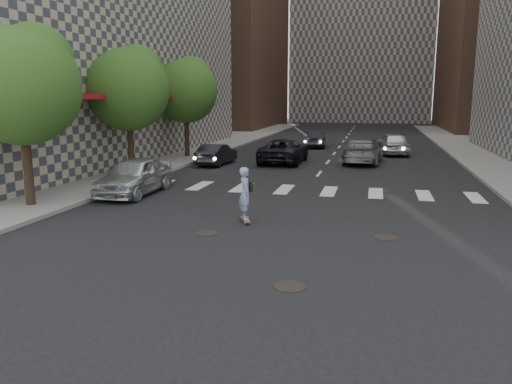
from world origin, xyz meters
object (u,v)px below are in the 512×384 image
traffic_car_d (393,143)px  traffic_car_a (217,154)px  tree_c (187,88)px  traffic_car_c (284,151)px  skateboarder (245,194)px  silver_sedan (135,176)px  tree_b (130,86)px  traffic_car_e (316,139)px  traffic_car_b (363,151)px  tree_a (24,81)px

traffic_car_d → traffic_car_a: bearing=29.4°
tree_c → traffic_car_c: (6.79, -1.14, -3.90)m
skateboarder → silver_sedan: size_ratio=0.39×
tree_b → tree_c: (0.00, 8.00, 0.00)m
tree_b → skateboarder: (8.26, -8.28, -3.68)m
skateboarder → tree_b: bearing=111.2°
tree_c → skateboarder: 18.62m
traffic_car_a → traffic_car_e: traffic_car_e is taller
traffic_car_d → traffic_car_b: bearing=61.5°
tree_a → tree_c: 16.00m
traffic_car_d → traffic_car_e: traffic_car_d is taller
traffic_car_c → tree_c: bearing=-8.4°
tree_a → tree_c: (0.00, 16.00, 0.00)m
tree_b → traffic_car_b: size_ratio=1.22×
traffic_car_a → traffic_car_e: size_ratio=0.93×
skateboarder → traffic_car_c: (-1.47, 15.15, -0.22)m
silver_sedan → tree_b: bearing=117.5°
tree_c → traffic_car_b: tree_c is taller
tree_c → silver_sedan: size_ratio=1.41×
skateboarder → traffic_car_d: bearing=52.3°
tree_b → tree_c: bearing=90.0°
tree_b → traffic_car_a: size_ratio=1.70×
tree_c → traffic_car_a: size_ratio=1.70×
tree_a → traffic_car_c: 16.80m
skateboarder → silver_sedan: (-5.80, 3.58, -0.17)m
traffic_car_a → traffic_car_c: (3.84, 1.84, 0.11)m
traffic_car_c → traffic_car_e: 10.24m
traffic_car_a → traffic_car_d: bearing=-139.2°
silver_sedan → traffic_car_e: bearing=76.6°
traffic_car_c → traffic_car_e: size_ratio=1.29×
tree_c → traffic_car_e: (7.61, 9.07, -3.96)m
silver_sedan → traffic_car_b: 15.62m
tree_b → skateboarder: size_ratio=3.58×
skateboarder → traffic_car_a: skateboarder is taller
tree_c → traffic_car_b: (11.63, -0.06, -3.86)m
traffic_car_a → traffic_car_d: size_ratio=0.83×
silver_sedan → skateboarder: bearing=-31.8°
tree_b → tree_c: 8.00m
tree_b → silver_sedan: (2.45, -4.70, -3.85)m
tree_a → traffic_car_d: bearing=57.3°
skateboarder → traffic_car_e: (-0.65, 25.35, -0.28)m
tree_a → tree_c: same height
silver_sedan → traffic_car_c: bearing=69.4°
traffic_car_c → traffic_car_d: size_ratio=1.15×
tree_b → traffic_car_d: size_ratio=1.41×
tree_b → skateboarder: 12.26m
tree_c → traffic_car_d: 15.02m
skateboarder → silver_sedan: skateboarder is taller
skateboarder → traffic_car_b: bearing=54.5°
traffic_car_c → traffic_car_d: traffic_car_d is taller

